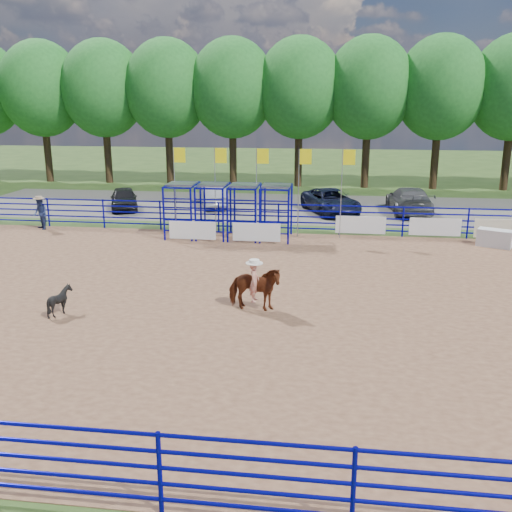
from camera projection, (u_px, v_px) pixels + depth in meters
name	position (u px, v px, depth m)	size (l,w,h in m)	color
ground	(250.00, 302.00, 18.70)	(120.00, 120.00, 0.00)	#3E5B24
arena_dirt	(250.00, 302.00, 18.69)	(30.00, 20.00, 0.02)	#8F6547
gravel_strip	(289.00, 207.00, 34.94)	(40.00, 10.00, 0.01)	#68645C
announcer_table	(495.00, 238.00, 25.54)	(1.47, 0.69, 0.78)	silver
horse_and_rider	(254.00, 285.00, 17.73)	(1.75, 0.88, 2.28)	maroon
calf	(60.00, 300.00, 17.49)	(0.72, 0.81, 0.89)	black
spectator_cowboy	(40.00, 213.00, 28.82)	(0.99, 0.99, 1.68)	navy
car_a	(124.00, 199.00, 34.22)	(1.53, 3.79, 1.29)	black
car_b	(213.00, 196.00, 34.98)	(1.38, 3.97, 1.31)	gray
car_c	(331.00, 201.00, 33.11)	(2.28, 4.94, 1.37)	black
car_d	(409.00, 200.00, 33.02)	(2.12, 5.22, 1.52)	#4F4F52
perimeter_fence	(250.00, 280.00, 18.50)	(30.10, 20.10, 1.50)	#08079B
chute_assembly	(236.00, 212.00, 27.05)	(19.32, 2.41, 4.20)	#08079B
treeline	(300.00, 83.00, 41.53)	(56.40, 6.40, 11.24)	#3F2B19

